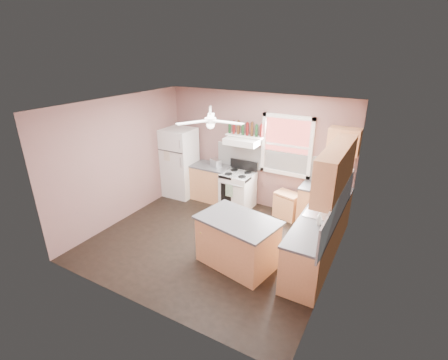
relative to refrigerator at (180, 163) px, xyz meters
The scene contains 32 objects.
floor 2.59m from the refrigerator, 39.24° to the right, with size 4.50×4.50×0.00m, color black.
ceiling 3.05m from the refrigerator, 39.24° to the right, with size 4.50×4.50×0.00m, color white.
wall_back 2.01m from the refrigerator, 14.27° to the left, with size 4.50×0.05×2.70m, color #785450.
wall_right 4.47m from the refrigerator, 20.34° to the right, with size 0.05×4.00×2.70m, color #785450.
wall_left 1.66m from the refrigerator, 103.98° to the right, with size 0.05×4.00×2.70m, color #785450.
backsplash_back 2.40m from the refrigerator, 10.67° to the left, with size 2.90×0.03×0.55m, color white.
backsplash_right 4.32m from the refrigerator, 16.78° to the right, with size 0.03×2.60×0.55m, color white.
window_view 2.77m from the refrigerator, ahead, with size 1.00×0.02×1.20m, color maroon.
window_frame 2.77m from the refrigerator, ahead, with size 1.16×0.07×1.36m, color white.
refrigerator is the anchor object (origin of this frame).
base_cabinet_left 0.96m from the refrigerator, 10.63° to the left, with size 0.90×0.60×0.86m, color tan.
counter_left 0.85m from the refrigerator, 10.63° to the left, with size 0.92×0.62×0.04m, color #434345.
toaster 0.99m from the refrigerator, ahead, with size 0.28×0.16×0.18m, color silver.
stove 1.69m from the refrigerator, ahead, with size 0.71×0.64×0.86m, color white.
range_hood 1.83m from the refrigerator, ahead, with size 0.78×0.50×0.14m, color white.
bottle_shelf 1.89m from the refrigerator, 11.10° to the left, with size 0.90×0.26×0.03m, color white.
cart 2.91m from the refrigerator, ahead, with size 0.54×0.36×0.54m, color tan.
base_cabinet_corner 3.67m from the refrigerator, ahead, with size 1.00×0.60×0.86m, color tan.
base_cabinet_right 4.06m from the refrigerator, 17.95° to the right, with size 0.60×2.20×0.86m, color tan.
counter_corner 3.64m from the refrigerator, ahead, with size 1.02×0.62×0.04m, color #434345.
counter_right 4.03m from the refrigerator, 17.99° to the right, with size 0.62×2.22×0.04m, color #434345.
sink 3.97m from the refrigerator, 15.25° to the right, with size 0.55×0.45×0.03m, color silver.
faucet 4.13m from the refrigerator, 14.66° to the right, with size 0.03×0.03×0.14m, color silver.
upper_cabinet_right 4.20m from the refrigerator, 14.73° to the right, with size 0.33×1.80×0.76m, color tan.
upper_cabinet_corner 3.98m from the refrigerator, ahead, with size 0.60×0.33×0.52m, color tan.
paper_towel 3.99m from the refrigerator, ahead, with size 0.12×0.12×0.26m, color white.
island 3.29m from the refrigerator, 35.95° to the right, with size 1.28×0.81×0.86m, color tan.
island_top 3.26m from the refrigerator, 35.95° to the right, with size 1.36×0.89×0.04m, color #434345.
ceiling_fan_hub 2.90m from the refrigerator, 39.24° to the right, with size 0.20×0.20×0.08m, color white.
soap_bottle 4.14m from the refrigerator, 20.14° to the right, with size 0.09×0.09×0.23m, color silver.
red_caddy 3.90m from the refrigerator, ahead, with size 0.18×0.12×0.10m, color red.
wine_bottles 1.97m from the refrigerator, 11.09° to the left, with size 0.86×0.06×0.31m.
Camera 1 is at (2.91, -4.71, 3.63)m, focal length 26.00 mm.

